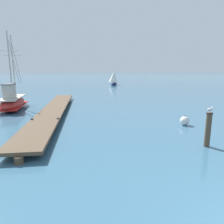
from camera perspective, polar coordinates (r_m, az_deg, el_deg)
The scene contains 6 objects.
floating_dock at distance 17.32m, azimuth -15.87°, elevation 0.61°, with size 2.76×18.36×0.53m.
fishing_boat_0 at distance 20.75m, azimuth -25.87°, elevation 2.69°, with size 1.87×6.95×6.85m.
mooring_piling at distance 10.60m, azimuth 25.07°, elevation -4.29°, with size 0.30×0.30×1.64m.
perched_seagull at distance 10.40m, azimuth 25.50°, elevation 0.65°, with size 0.38×0.17×0.27m.
mooring_buoy at distance 14.20m, azimuth 19.50°, elevation -2.30°, with size 0.60×0.60×0.67m.
distant_sailboat at distance 47.20m, azimuth 0.48°, elevation 9.43°, with size 2.85×3.96×3.65m.
Camera 1 is at (-4.28, -2.25, 3.60)m, focal length 32.99 mm.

